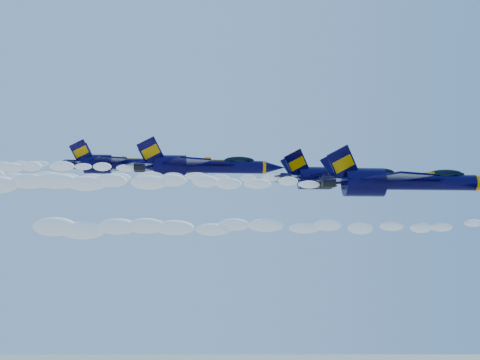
{
  "coord_description": "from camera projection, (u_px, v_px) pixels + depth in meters",
  "views": [
    {
      "loc": [
        -17.51,
        -69.38,
        145.27
      ],
      "look_at": [
        -11.0,
        3.18,
        153.68
      ],
      "focal_mm": 50.0,
      "sensor_mm": 36.0,
      "label": 1
    }
  ],
  "objects": [
    {
      "name": "jet_third",
      "position": [
        343.0,
        177.0,
        73.68
      ],
      "size": [
        16.22,
        13.31,
        6.03
      ],
      "color": "black"
    },
    {
      "name": "smoke_trail_jet_third",
      "position": [
        78.0,
        178.0,
        71.09
      ],
      "size": [
        43.54,
        1.81,
        1.63
      ],
      "primitive_type": "ellipsoid",
      "color": "white"
    },
    {
      "name": "smoke_trail_jet_second",
      "position": [
        95.0,
        183.0,
        63.04
      ],
      "size": [
        43.54,
        2.04,
        1.84
      ],
      "primitive_type": "ellipsoid",
      "color": "white"
    },
    {
      "name": "jet_second",
      "position": [
        400.0,
        181.0,
        65.72
      ],
      "size": [
        18.33,
        15.03,
        6.81
      ],
      "color": "black"
    },
    {
      "name": "smoke_trail_jet_lead",
      "position": [
        278.0,
        227.0,
        59.32
      ],
      "size": [
        43.54,
        1.7,
        1.53
      ],
      "primitive_type": "ellipsoid",
      "color": "white"
    },
    {
      "name": "jet_fourth",
      "position": [
        200.0,
        166.0,
        79.89
      ],
      "size": [
        18.08,
        14.83,
        6.72
      ],
      "color": "black"
    },
    {
      "name": "jet_fifth",
      "position": [
        123.0,
        164.0,
        88.94
      ],
      "size": [
        16.62,
        13.63,
        6.18
      ],
      "color": "black"
    }
  ]
}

